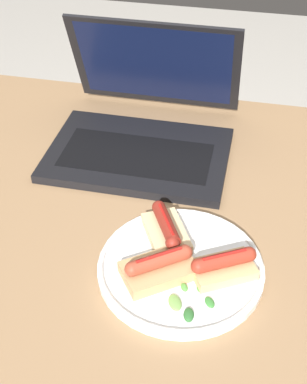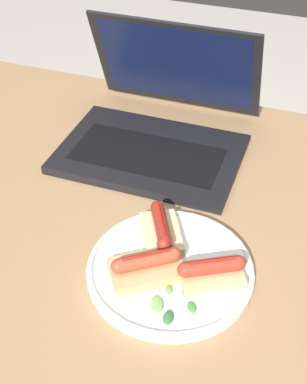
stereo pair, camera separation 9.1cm
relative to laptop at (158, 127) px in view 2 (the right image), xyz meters
The scene contains 7 objects.
desk 0.26m from the laptop, 60.70° to the right, with size 1.38×0.89×0.74m.
laptop is the anchor object (origin of this frame).
plate 0.36m from the laptop, 67.48° to the right, with size 0.26×0.26×0.02m.
sausage_toast_left 0.37m from the laptop, 73.24° to the right, with size 0.13×0.12×0.05m.
sausage_toast_middle 0.39m from the laptop, 58.67° to the right, with size 0.11×0.10×0.04m.
sausage_toast_right 0.29m from the laptop, 69.50° to the right, with size 0.10×0.12×0.04m.
salad_pile 0.44m from the laptop, 68.48° to the right, with size 0.08×0.08×0.01m.
Camera 2 is at (0.19, -0.66, 1.38)m, focal length 50.00 mm.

